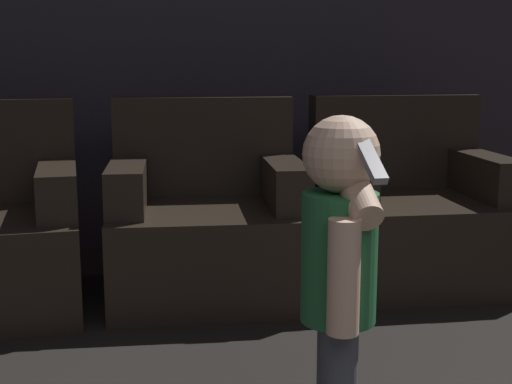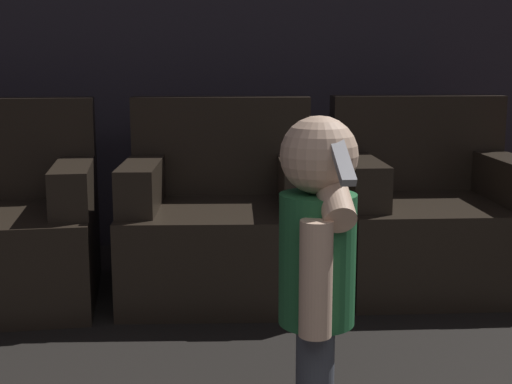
% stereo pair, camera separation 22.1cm
% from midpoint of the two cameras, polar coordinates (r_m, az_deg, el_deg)
% --- Properties ---
extents(wall_back, '(8.40, 0.05, 2.60)m').
position_cam_midpoint_polar(wall_back, '(4.11, -0.57, 13.88)').
color(wall_back, '#3D3842').
rests_on(wall_back, ground_plane).
extents(armchair_middle, '(0.92, 0.86, 0.88)m').
position_cam_midpoint_polar(armchair_middle, '(3.29, -0.91, -2.60)').
color(armchair_middle, black).
rests_on(armchair_middle, ground_plane).
extents(armchair_right, '(0.90, 0.83, 0.88)m').
position_cam_midpoint_polar(armchair_right, '(3.52, 15.37, -2.08)').
color(armchair_right, black).
rests_on(armchair_right, ground_plane).
extents(person_toddler, '(0.20, 0.35, 0.92)m').
position_cam_midpoint_polar(person_toddler, '(1.89, 8.35, -5.45)').
color(person_toddler, '#474C56').
rests_on(person_toddler, ground_plane).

